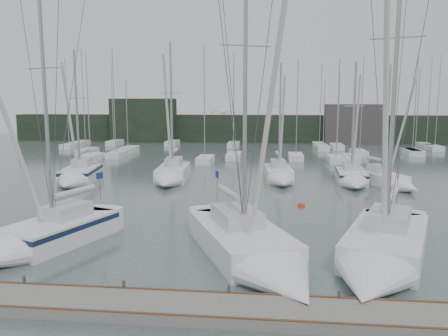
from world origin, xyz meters
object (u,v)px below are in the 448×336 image
object	(u,v)px
sailboat_near_left	(34,240)
sailboat_mid_d	(353,178)
sailboat_mid_a	(77,177)
buoy_a	(212,208)
sailboat_mid_c	(280,177)
sailboat_near_right	(380,257)
sailboat_mid_b	(171,176)
buoy_b	(301,206)
sailboat_near_center	(258,256)
sailboat_mid_e	(391,182)

from	to	relation	value
sailboat_near_left	sailboat_mid_d	world-z (taller)	sailboat_near_left
sailboat_mid_a	buoy_a	xyz separation A→B (m)	(13.41, -7.79, -0.67)
sailboat_mid_c	sailboat_mid_a	bearing A→B (deg)	-176.75
sailboat_near_left	sailboat_near_right	size ratio (longest dim) A/B	0.88
sailboat_near_right	buoy_a	distance (m)	13.92
sailboat_mid_d	sailboat_mid_b	bearing A→B (deg)	-173.35
sailboat_mid_a	sailboat_mid_c	size ratio (longest dim) A/B	1.11
sailboat_mid_d	buoy_a	distance (m)	15.22
sailboat_mid_a	buoy_b	xyz separation A→B (m)	(19.74, -6.65, -0.67)
sailboat_near_right	sailboat_mid_c	xyz separation A→B (m)	(-3.95, 21.00, -0.06)
sailboat_mid_a	buoy_a	world-z (taller)	sailboat_mid_a
sailboat_mid_a	sailboat_mid_b	distance (m)	8.47
sailboat_near_left	sailboat_mid_b	distance (m)	19.43
sailboat_mid_c	sailboat_mid_b	bearing A→B (deg)	-179.15
sailboat_mid_c	sailboat_mid_d	bearing A→B (deg)	-7.74
sailboat_mid_d	sailboat_near_center	bearing A→B (deg)	-106.09
sailboat_mid_a	sailboat_mid_d	bearing A→B (deg)	-4.03
buoy_b	sailboat_near_center	bearing A→B (deg)	-102.76
sailboat_near_left	sailboat_mid_e	bearing A→B (deg)	60.14
sailboat_near_right	sailboat_mid_e	distance (m)	20.32
sailboat_mid_b	sailboat_mid_c	size ratio (longest dim) A/B	1.18
buoy_b	buoy_a	bearing A→B (deg)	-169.75
sailboat_mid_d	sailboat_mid_c	bearing A→B (deg)	-178.58
buoy_a	sailboat_near_center	bearing A→B (deg)	-71.94
sailboat_near_center	sailboat_mid_e	bearing A→B (deg)	37.67
sailboat_near_center	sailboat_near_right	distance (m)	5.36
sailboat_near_center	sailboat_mid_c	world-z (taller)	sailboat_near_center
sailboat_near_right	buoy_b	world-z (taller)	sailboat_near_right
sailboat_mid_a	sailboat_mid_c	xyz separation A→B (m)	(18.39, 2.56, -0.09)
sailboat_near_center	sailboat_mid_d	xyz separation A→B (m)	(7.88, 20.99, -0.03)
sailboat_near_center	buoy_b	bearing A→B (deg)	53.86
sailboat_near_center	sailboat_mid_b	world-z (taller)	sailboat_near_center
sailboat_mid_c	sailboat_mid_e	size ratio (longest dim) A/B	1.03
sailboat_near_right	sailboat_mid_e	size ratio (longest dim) A/B	1.53
sailboat_mid_a	sailboat_mid_e	size ratio (longest dim) A/B	1.14
sailboat_near_left	sailboat_mid_d	bearing A→B (deg)	66.12
sailboat_near_right	buoy_b	bearing A→B (deg)	123.34
sailboat_near_right	sailboat_mid_a	bearing A→B (deg)	161.37
sailboat_near_center	sailboat_mid_b	bearing A→B (deg)	89.68
sailboat_near_left	sailboat_near_center	bearing A→B (deg)	14.27
buoy_b	sailboat_near_left	bearing A→B (deg)	-141.56
sailboat_mid_c	sailboat_near_left	bearing A→B (deg)	-126.49
sailboat_mid_a	sailboat_near_left	bearing A→B (deg)	-80.86
sailboat_mid_a	sailboat_mid_b	bearing A→B (deg)	1.69
sailboat_near_left	sailboat_near_center	size ratio (longest dim) A/B	0.90
buoy_b	sailboat_mid_a	bearing A→B (deg)	161.39
sailboat_near_center	sailboat_near_right	xyz separation A→B (m)	(5.35, 0.33, 0.03)
sailboat_mid_a	sailboat_mid_c	bearing A→B (deg)	-1.19
sailboat_mid_b	sailboat_mid_d	world-z (taller)	sailboat_mid_b
sailboat_near_left	buoy_b	xyz separation A→B (m)	(13.91, 11.04, -0.63)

